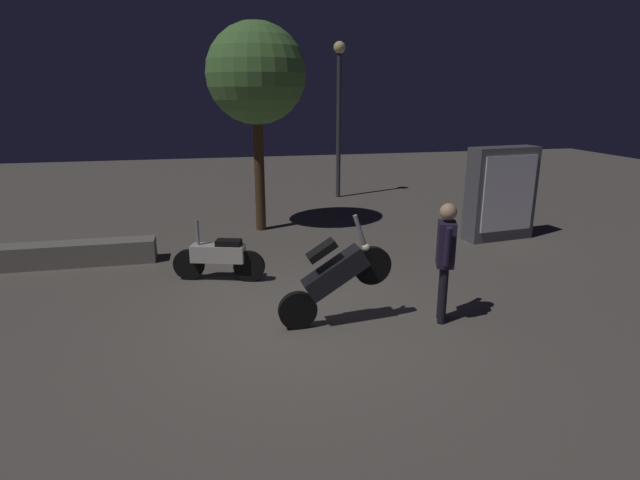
# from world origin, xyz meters

# --- Properties ---
(ground_plane) EXTENTS (40.00, 40.00, 0.00)m
(ground_plane) POSITION_xyz_m (0.00, 0.00, 0.00)
(ground_plane) COLOR #605951
(motorcycle_black_foreground) EXTENTS (1.66, 0.32, 1.63)m
(motorcycle_black_foreground) POSITION_xyz_m (0.45, -0.10, 0.74)
(motorcycle_black_foreground) COLOR black
(motorcycle_black_foreground) RESTS_ON ground_plane
(motorcycle_white_parked_left) EXTENTS (1.62, 0.58, 1.11)m
(motorcycle_white_parked_left) POSITION_xyz_m (-1.13, 2.11, 0.44)
(motorcycle_white_parked_left) COLOR black
(motorcycle_white_parked_left) RESTS_ON ground_plane
(person_rider_beside) EXTENTS (0.36, 0.66, 1.78)m
(person_rider_beside) POSITION_xyz_m (2.02, -0.32, 1.07)
(person_rider_beside) COLOR black
(person_rider_beside) RESTS_ON ground_plane
(streetlamp_near) EXTENTS (0.36, 0.36, 4.71)m
(streetlamp_near) POSITION_xyz_m (2.84, 8.97, 3.02)
(streetlamp_near) COLOR #38383D
(streetlamp_near) RESTS_ON ground_plane
(tree_left_bg) EXTENTS (2.27, 2.27, 4.80)m
(tree_left_bg) POSITION_xyz_m (-0.02, 5.47, 3.63)
(tree_left_bg) COLOR #4C331E
(tree_left_bg) RESTS_ON ground_plane
(kiosk_billboard) EXTENTS (1.65, 0.73, 2.10)m
(kiosk_billboard) POSITION_xyz_m (5.22, 3.47, 1.05)
(kiosk_billboard) COLOR #595960
(kiosk_billboard) RESTS_ON ground_plane
(planter_wall_low) EXTENTS (3.33, 0.50, 0.45)m
(planter_wall_low) POSITION_xyz_m (-4.01, 3.59, 0.23)
(planter_wall_low) COLOR gray
(planter_wall_low) RESTS_ON ground_plane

